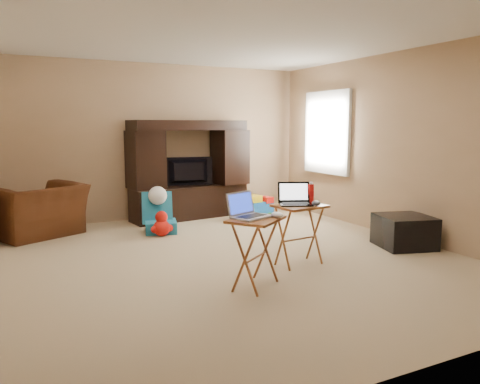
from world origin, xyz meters
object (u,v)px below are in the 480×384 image
child_rocker (161,212)px  tray_table_left (256,253)px  ottoman (404,231)px  mouse_left (277,215)px  push_toy (257,207)px  mouse_right (316,203)px  entertainment_center (190,170)px  laptop_right (296,194)px  water_bottle (311,193)px  television (189,172)px  recliner (37,210)px  tray_table_right (299,235)px  plush_toy (162,223)px  laptop_left (252,205)px

child_rocker → tray_table_left: 2.61m
ottoman → mouse_left: mouse_left is taller
push_toy → tray_table_left: (-1.56, -2.85, 0.13)m
ottoman → mouse_right: mouse_right is taller
entertainment_center → laptop_right: 2.99m
tray_table_left → water_bottle: 1.17m
television → recliner: television is taller
ottoman → tray_table_right: bearing=-178.6°
entertainment_center → mouse_left: entertainment_center is taller
tray_table_left → mouse_left: bearing=-56.0°
ottoman → laptop_right: size_ratio=1.78×
plush_toy → push_toy: (1.75, 0.47, 0.02)m
tray_table_right → push_toy: bearing=66.1°
plush_toy → tray_table_left: 2.39m
television → laptop_right: size_ratio=2.33×
tray_table_right → mouse_left: mouse_left is taller
laptop_right → water_bottle: size_ratio=1.70×
tray_table_left → water_bottle: water_bottle is taller
tray_table_left → tray_table_right: (0.76, 0.42, 0.00)m
tray_table_right → water_bottle: size_ratio=3.25×
tray_table_right → mouse_left: size_ratio=4.94×
child_rocker → ottoman: (2.50, -2.15, -0.09)m
laptop_right → television: bearing=115.5°
entertainment_center → laptop_left: bearing=-108.6°
plush_toy → child_rocker: bearing=75.3°
television → mouse_left: (-0.43, -3.52, -0.08)m
laptop_left → ottoman: bearing=-11.2°
television → water_bottle: size_ratio=3.96×
ottoman → mouse_left: size_ratio=4.61×
plush_toy → tray_table_right: tray_table_right is taller
ottoman → push_toy: bearing=108.8°
water_bottle → tray_table_left: bearing=-152.8°
laptop_left → mouse_right: bearing=-5.2°
tray_table_right → child_rocker: bearing=106.4°
mouse_left → water_bottle: (0.77, 0.57, 0.08)m
ottoman → laptop_left: bearing=-169.9°
laptop_left → laptop_right: (0.75, 0.41, 0.00)m
plush_toy → tray_table_right: bearing=-64.0°
tray_table_right → water_bottle: 0.49m
mouse_left → recliner: bearing=120.5°
entertainment_center → child_rocker: entertainment_center is taller
laptop_right → water_bottle: bearing=37.6°
mouse_left → mouse_right: mouse_right is taller
television → child_rocker: television is taller
push_toy → laptop_right: laptop_right is taller
plush_toy → water_bottle: water_bottle is taller
mouse_right → television: bearing=95.0°
push_toy → mouse_left: mouse_left is taller
television → mouse_right: television is taller
mouse_left → television: bearing=83.0°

